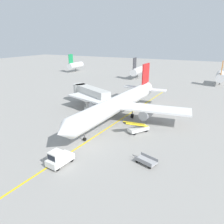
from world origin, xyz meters
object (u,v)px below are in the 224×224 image
at_px(jet_bridge, 89,92).
at_px(baggage_tug_near_wing, 89,108).
at_px(belt_loader_forward_hold, 138,128).
at_px(ground_crew_marshaller, 90,118).
at_px(baggage_cart_loaded, 146,161).
at_px(safety_cone_nose_left, 82,113).
at_px(airliner, 120,103).
at_px(safety_cone_nose_right, 74,116).
at_px(pushback_tug, 59,158).

bearing_deg(jet_bridge, baggage_tug_near_wing, -56.89).
distance_m(belt_loader_forward_hold, ground_crew_marshaller, 10.17).
distance_m(jet_bridge, baggage_cart_loaded, 28.11).
height_order(ground_crew_marshaller, safety_cone_nose_left, ground_crew_marshaller).
xyz_separation_m(airliner, jet_bridge, (-10.54, 4.52, 0.12)).
bearing_deg(ground_crew_marshaller, baggage_cart_loaded, -32.17).
bearing_deg(baggage_tug_near_wing, ground_crew_marshaller, -55.88).
height_order(baggage_cart_loaded, safety_cone_nose_left, baggage_cart_loaded).
relative_size(belt_loader_forward_hold, safety_cone_nose_right, 11.08).
distance_m(belt_loader_forward_hold, baggage_cart_loaded, 10.19).
bearing_deg(belt_loader_forward_hold, safety_cone_nose_right, 176.10).
relative_size(airliner, ground_crew_marshaller, 20.79).
bearing_deg(baggage_cart_loaded, pushback_tug, -151.96).
height_order(baggage_cart_loaded, safety_cone_nose_right, baggage_cart_loaded).
xyz_separation_m(jet_bridge, belt_loader_forward_hold, (16.40, -9.41, -2.77)).
bearing_deg(safety_cone_nose_left, safety_cone_nose_right, -104.85).
relative_size(belt_loader_forward_hold, baggage_cart_loaded, 1.28).
xyz_separation_m(ground_crew_marshaller, safety_cone_nose_right, (-4.76, 0.93, -0.69)).
relative_size(airliner, safety_cone_nose_left, 80.31).
relative_size(airliner, jet_bridge, 2.78).
bearing_deg(belt_loader_forward_hold, jet_bridge, 150.16).
distance_m(airliner, baggage_tug_near_wing, 8.60).
bearing_deg(jet_bridge, pushback_tug, -66.00).
distance_m(pushback_tug, belt_loader_forward_hold, 15.67).
bearing_deg(pushback_tug, safety_cone_nose_right, 120.56).
bearing_deg(belt_loader_forward_hold, baggage_tug_near_wing, 157.57).
height_order(airliner, belt_loader_forward_hold, airliner).
distance_m(baggage_tug_near_wing, belt_loader_forward_hold, 15.20).
bearing_deg(airliner, baggage_tug_near_wing, 173.65).
distance_m(baggage_tug_near_wing, ground_crew_marshaller, 6.90).
bearing_deg(safety_cone_nose_right, jet_bridge, 99.91).
distance_m(ground_crew_marshaller, safety_cone_nose_right, 4.90).
xyz_separation_m(belt_loader_forward_hold, safety_cone_nose_left, (-14.29, 3.42, -0.56)).
height_order(jet_bridge, belt_loader_forward_hold, jet_bridge).
xyz_separation_m(airliner, safety_cone_nose_left, (-8.43, -1.46, -3.20)).
bearing_deg(jet_bridge, airliner, -23.21).
xyz_separation_m(pushback_tug, baggage_tug_near_wing, (-8.33, 20.38, -0.07)).
bearing_deg(ground_crew_marshaller, airliner, 48.07).
relative_size(pushback_tug, belt_loader_forward_hold, 0.78).
relative_size(airliner, safety_cone_nose_right, 80.31).
height_order(airliner, baggage_tug_near_wing, airliner).
distance_m(pushback_tug, safety_cone_nose_left, 19.96).
distance_m(baggage_cart_loaded, safety_cone_nose_left, 22.60).
height_order(pushback_tug, safety_cone_nose_right, pushback_tug).
relative_size(baggage_tug_near_wing, safety_cone_nose_right, 6.09).
height_order(safety_cone_nose_left, safety_cone_nose_right, same).
distance_m(safety_cone_nose_left, safety_cone_nose_right, 2.49).
height_order(jet_bridge, safety_cone_nose_left, jet_bridge).
height_order(jet_bridge, baggage_cart_loaded, jet_bridge).
bearing_deg(airliner, belt_loader_forward_hold, -39.84).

